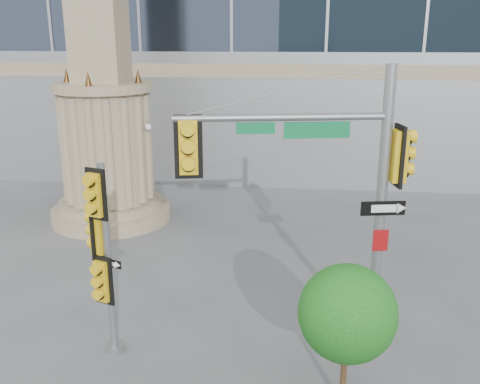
# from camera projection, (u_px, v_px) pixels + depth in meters

# --- Properties ---
(ground) EXTENTS (120.00, 120.00, 0.00)m
(ground) POSITION_uv_depth(u_px,v_px,m) (249.00, 373.00, 11.10)
(ground) COLOR #545456
(ground) RESTS_ON ground
(monument) EXTENTS (4.40, 4.40, 16.60)m
(monument) POSITION_uv_depth(u_px,v_px,m) (102.00, 70.00, 18.69)
(monument) COLOR gray
(monument) RESTS_ON ground
(main_signal_pole) EXTENTS (4.78, 1.28, 6.20)m
(main_signal_pole) POSITION_uv_depth(u_px,v_px,m) (330.00, 181.00, 11.07)
(main_signal_pole) COLOR slate
(main_signal_pole) RESTS_ON ground
(secondary_signal_pole) EXTENTS (0.73, 0.70, 4.29)m
(secondary_signal_pole) POSITION_uv_depth(u_px,v_px,m) (102.00, 247.00, 11.10)
(secondary_signal_pole) COLOR slate
(secondary_signal_pole) RESTS_ON ground
(street_tree) EXTENTS (1.83, 1.79, 2.85)m
(street_tree) POSITION_uv_depth(u_px,v_px,m) (349.00, 317.00, 9.61)
(street_tree) COLOR gray
(street_tree) RESTS_ON ground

